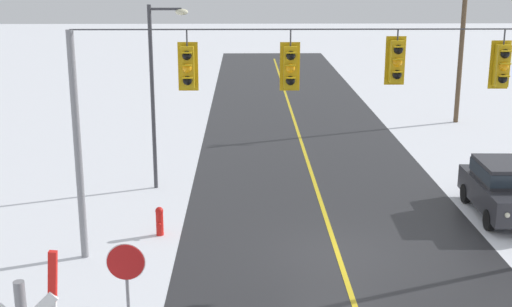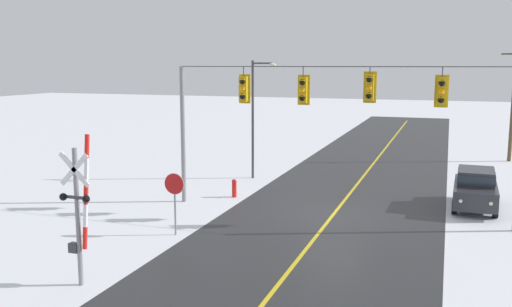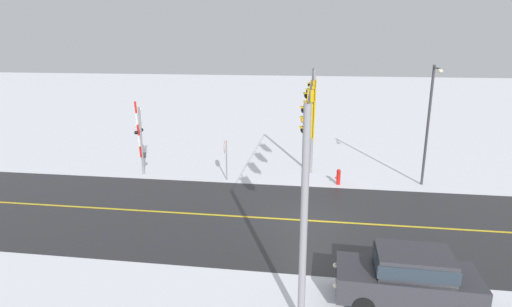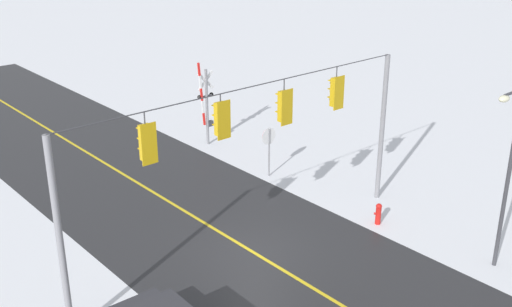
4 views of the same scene
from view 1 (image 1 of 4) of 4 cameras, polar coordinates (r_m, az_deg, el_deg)
name	(u,v)px [view 1 (image 1 of 4)]	position (r m, az deg, el deg)	size (l,w,h in m)	color
ground_plane	(338,255)	(19.46, 6.80, -8.33)	(160.00, 160.00, 0.00)	white
road_asphalt	(316,188)	(25.03, 5.00, -2.84)	(9.00, 80.00, 0.01)	#28282B
lane_centre_line	(316,188)	(25.03, 5.00, -2.83)	(0.14, 72.00, 0.01)	gold
signal_span	(343,100)	(18.15, 7.23, 4.45)	(14.20, 0.47, 6.22)	gray
stop_sign	(126,273)	(14.48, -10.68, -9.66)	(0.80, 0.09, 2.35)	gray
parked_car_charcoal	(503,187)	(23.36, 19.78, -2.60)	(1.91, 4.24, 1.74)	#2D2D33
streetlamp_near	(158,80)	(24.30, -8.11, 6.01)	(1.39, 0.28, 6.50)	#38383D
fire_hydrant	(160,220)	(20.71, -7.98, -5.49)	(0.24, 0.31, 0.88)	red
utility_pole	(461,46)	(36.34, 16.64, 8.53)	(1.80, 0.24, 7.55)	brown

